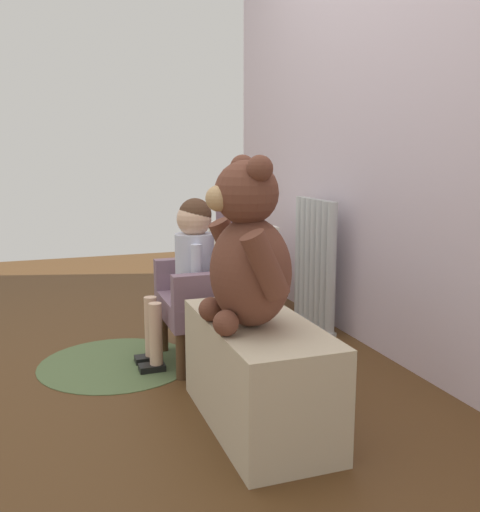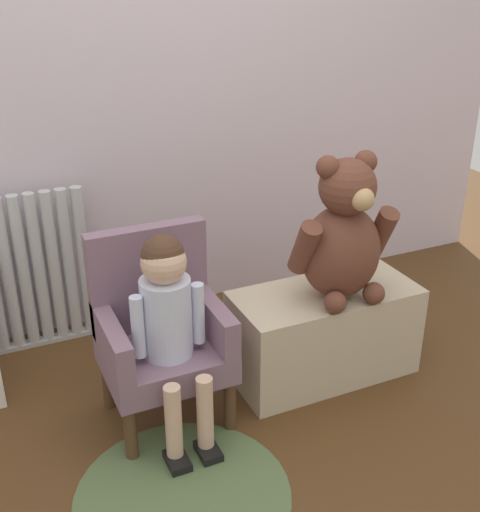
{
  "view_description": "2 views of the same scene",
  "coord_description": "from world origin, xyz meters",
  "px_view_note": "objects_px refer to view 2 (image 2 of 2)",
  "views": [
    {
      "loc": [
        2.19,
        -0.3,
        0.93
      ],
      "look_at": [
        0.09,
        0.43,
        0.52
      ],
      "focal_mm": 40.0,
      "sensor_mm": 36.0,
      "label": 1
    },
    {
      "loc": [
        -0.73,
        -1.47,
        1.53
      ],
      "look_at": [
        0.11,
        0.36,
        0.59
      ],
      "focal_mm": 45.0,
      "sensor_mm": 36.0,
      "label": 2
    }
  ],
  "objects_px": {
    "child_armchair": "(160,331)",
    "child_figure": "(168,310)",
    "radiator": "(39,272)",
    "low_bench": "(324,333)",
    "large_teddy_bear": "(343,236)",
    "floor_rug": "(183,494)"
  },
  "relations": [
    {
      "from": "child_armchair",
      "to": "child_figure",
      "type": "relative_size",
      "value": 0.95
    },
    {
      "from": "radiator",
      "to": "child_armchair",
      "type": "distance_m",
      "value": 0.72
    },
    {
      "from": "low_bench",
      "to": "large_teddy_bear",
      "type": "height_order",
      "value": "large_teddy_bear"
    },
    {
      "from": "child_figure",
      "to": "floor_rug",
      "type": "bearing_deg",
      "value": -104.85
    },
    {
      "from": "radiator",
      "to": "floor_rug",
      "type": "bearing_deg",
      "value": -78.14
    },
    {
      "from": "radiator",
      "to": "low_bench",
      "type": "bearing_deg",
      "value": -35.68
    },
    {
      "from": "child_armchair",
      "to": "child_figure",
      "type": "bearing_deg",
      "value": -90.0
    },
    {
      "from": "child_figure",
      "to": "large_teddy_bear",
      "type": "bearing_deg",
      "value": 2.04
    },
    {
      "from": "child_figure",
      "to": "low_bench",
      "type": "bearing_deg",
      "value": 6.14
    },
    {
      "from": "low_bench",
      "to": "large_teddy_bear",
      "type": "distance_m",
      "value": 0.43
    },
    {
      "from": "low_bench",
      "to": "large_teddy_bear",
      "type": "bearing_deg",
      "value": -60.58
    },
    {
      "from": "radiator",
      "to": "child_armchair",
      "type": "height_order",
      "value": "child_armchair"
    },
    {
      "from": "child_armchair",
      "to": "low_bench",
      "type": "distance_m",
      "value": 0.67
    },
    {
      "from": "radiator",
      "to": "child_armchair",
      "type": "xyz_separation_m",
      "value": [
        0.31,
        -0.65,
        -0.0
      ]
    },
    {
      "from": "large_teddy_bear",
      "to": "child_armchair",
      "type": "bearing_deg",
      "value": 172.79
    },
    {
      "from": "radiator",
      "to": "child_figure",
      "type": "distance_m",
      "value": 0.84
    },
    {
      "from": "child_armchair",
      "to": "child_figure",
      "type": "distance_m",
      "value": 0.18
    },
    {
      "from": "child_armchair",
      "to": "large_teddy_bear",
      "type": "xyz_separation_m",
      "value": [
        0.68,
        -0.09,
        0.27
      ]
    },
    {
      "from": "low_bench",
      "to": "child_figure",
      "type": "bearing_deg",
      "value": -173.86
    },
    {
      "from": "radiator",
      "to": "large_teddy_bear",
      "type": "xyz_separation_m",
      "value": [
        0.99,
        -0.74,
        0.27
      ]
    },
    {
      "from": "large_teddy_bear",
      "to": "floor_rug",
      "type": "relative_size",
      "value": 0.81
    },
    {
      "from": "radiator",
      "to": "child_figure",
      "type": "bearing_deg",
      "value": -67.78
    }
  ]
}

